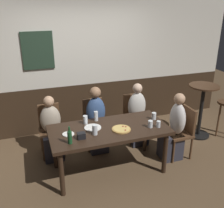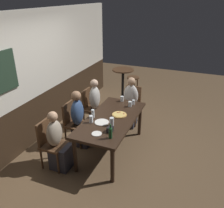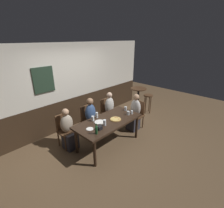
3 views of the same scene
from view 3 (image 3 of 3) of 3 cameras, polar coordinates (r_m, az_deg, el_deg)
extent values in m
plane|color=brown|center=(4.62, -1.17, -13.86)|extent=(12.00, 12.00, 0.00)
cube|color=#332316|center=(5.51, -13.59, -2.48)|extent=(6.40, 0.10, 0.95)
cube|color=beige|center=(5.12, -14.91, 10.86)|extent=(6.40, 0.10, 1.65)
cube|color=#233828|center=(4.71, -22.80, 7.75)|extent=(0.56, 0.03, 0.68)
cube|color=black|center=(4.24, -1.24, -6.03)|extent=(1.78, 0.85, 0.05)
cylinder|color=black|center=(3.78, -6.06, -16.83)|extent=(0.07, 0.07, 0.69)
cylinder|color=black|center=(4.77, 8.56, -7.94)|extent=(0.07, 0.07, 0.69)
cylinder|color=black|center=(4.23, -12.37, -12.49)|extent=(0.07, 0.07, 0.69)
cylinder|color=black|center=(5.13, 2.24, -5.36)|extent=(0.07, 0.07, 0.69)
cube|color=#513521|center=(5.34, -1.19, -3.15)|extent=(0.40, 0.40, 0.04)
cube|color=#513521|center=(5.37, -2.59, -0.31)|extent=(0.36, 0.04, 0.43)
cylinder|color=#513521|center=(5.45, 1.36, -5.25)|extent=(0.04, 0.04, 0.41)
cylinder|color=#513521|center=(5.23, -1.14, -6.50)|extent=(0.04, 0.04, 0.41)
cylinder|color=#513521|center=(5.66, -1.20, -4.16)|extent=(0.04, 0.04, 0.41)
cylinder|color=#513521|center=(5.45, -3.71, -5.31)|extent=(0.04, 0.04, 0.41)
cube|color=#513521|center=(5.22, 8.31, -4.05)|extent=(0.40, 0.40, 0.04)
cube|color=#513521|center=(5.26, 9.59, -1.11)|extent=(0.04, 0.36, 0.43)
cylinder|color=#513521|center=(5.11, 8.62, -7.50)|extent=(0.04, 0.04, 0.41)
cylinder|color=#513521|center=(5.29, 5.60, -6.30)|extent=(0.04, 0.04, 0.41)
cylinder|color=#513521|center=(5.37, 10.72, -6.14)|extent=(0.04, 0.04, 0.41)
cylinder|color=#513521|center=(5.53, 7.78, -5.04)|extent=(0.04, 0.04, 0.41)
cube|color=#513521|center=(4.50, -15.51, -9.29)|extent=(0.40, 0.40, 0.04)
cube|color=#513521|center=(4.52, -17.03, -5.86)|extent=(0.36, 0.04, 0.43)
cylinder|color=#513521|center=(4.57, -12.22, -11.77)|extent=(0.04, 0.04, 0.41)
cylinder|color=#513521|center=(4.43, -15.90, -13.40)|extent=(0.04, 0.04, 0.41)
cylinder|color=#513521|center=(4.81, -14.60, -10.10)|extent=(0.04, 0.04, 0.41)
cylinder|color=#513521|center=(4.68, -18.14, -11.56)|extent=(0.04, 0.04, 0.41)
cube|color=#513521|center=(4.88, -7.69, -6.00)|extent=(0.40, 0.40, 0.04)
cube|color=#513521|center=(4.90, -9.17, -2.87)|extent=(0.36, 0.04, 0.43)
cylinder|color=#513521|center=(4.97, -4.77, -8.28)|extent=(0.04, 0.04, 0.41)
cylinder|color=#513521|center=(4.78, -7.82, -9.74)|extent=(0.04, 0.04, 0.41)
cylinder|color=#513521|center=(5.19, -7.31, -6.94)|extent=(0.04, 0.04, 0.41)
cylinder|color=#513521|center=(5.02, -10.32, -8.26)|extent=(0.04, 0.04, 0.41)
cube|color=#2D2D38|center=(5.36, -0.18, -5.54)|extent=(0.32, 0.34, 0.45)
ellipsoid|color=beige|center=(5.20, -0.90, -0.43)|extent=(0.34, 0.22, 0.53)
sphere|color=#DBB293|center=(5.08, -0.93, 3.17)|extent=(0.17, 0.17, 0.17)
cube|color=#2D2D38|center=(5.22, 7.36, -6.54)|extent=(0.34, 0.32, 0.45)
ellipsoid|color=silver|center=(5.07, 8.23, -1.27)|extent=(0.22, 0.34, 0.54)
sphere|color=tan|center=(4.94, 8.45, 2.45)|extent=(0.18, 0.18, 0.18)
cube|color=#2D2D38|center=(4.51, -14.34, -12.16)|extent=(0.32, 0.34, 0.45)
ellipsoid|color=tan|center=(4.34, -15.57, -6.56)|extent=(0.34, 0.22, 0.48)
sphere|color=tan|center=(4.20, -16.02, -2.73)|extent=(0.18, 0.18, 0.18)
cube|color=#2D2D38|center=(4.89, -6.59, -8.63)|extent=(0.32, 0.34, 0.45)
ellipsoid|color=#334C7A|center=(4.72, -7.56, -3.09)|extent=(0.34, 0.22, 0.53)
sphere|color=#936B4C|center=(4.58, -7.78, 0.92)|extent=(0.19, 0.19, 0.19)
cylinder|color=tan|center=(4.26, 1.26, -5.34)|extent=(0.28, 0.28, 0.02)
cylinder|color=#DBB760|center=(4.26, 1.26, -5.19)|extent=(0.25, 0.25, 0.01)
cylinder|color=maroon|center=(4.31, 1.20, -4.71)|extent=(0.03, 0.03, 0.00)
cylinder|color=maroon|center=(4.32, 1.76, -4.67)|extent=(0.03, 0.03, 0.00)
cylinder|color=maroon|center=(4.23, 2.34, -5.28)|extent=(0.03, 0.03, 0.00)
cylinder|color=silver|center=(4.19, -6.72, -5.07)|extent=(0.07, 0.07, 0.14)
cylinder|color=#C6842D|center=(4.21, -6.69, -5.53)|extent=(0.06, 0.06, 0.06)
cylinder|color=silver|center=(4.78, 4.77, -1.60)|extent=(0.07, 0.07, 0.11)
cylinder|color=#331E14|center=(4.79, 4.76, -1.82)|extent=(0.06, 0.06, 0.07)
cylinder|color=silver|center=(3.97, -2.61, -6.52)|extent=(0.08, 0.08, 0.15)
cylinder|color=gold|center=(3.97, -2.61, -6.68)|extent=(0.07, 0.07, 0.12)
cylinder|color=silver|center=(4.51, 5.67, -3.16)|extent=(0.07, 0.07, 0.11)
cylinder|color=#331E14|center=(4.52, 5.66, -3.48)|extent=(0.06, 0.06, 0.05)
cylinder|color=silver|center=(4.34, -5.33, -3.88)|extent=(0.06, 0.06, 0.16)
cylinder|color=silver|center=(4.34, -5.32, -4.07)|extent=(0.06, 0.06, 0.13)
cylinder|color=silver|center=(4.58, 6.95, -2.87)|extent=(0.06, 0.06, 0.10)
cylinder|color=#C6842D|center=(4.59, 6.94, -3.19)|extent=(0.05, 0.05, 0.04)
cylinder|color=#194723|center=(3.65, -5.50, -9.10)|extent=(0.06, 0.06, 0.18)
cylinder|color=#194723|center=(3.58, -5.58, -7.39)|extent=(0.03, 0.03, 0.07)
cylinder|color=white|center=(4.14, -4.37, -6.30)|extent=(0.26, 0.26, 0.01)
cylinder|color=white|center=(3.87, -7.76, -8.64)|extent=(0.17, 0.17, 0.01)
cube|color=black|center=(3.82, -4.31, -8.28)|extent=(0.11, 0.09, 0.09)
cylinder|color=black|center=(6.27, 8.71, -3.62)|extent=(0.44, 0.44, 0.03)
cylinder|color=black|center=(6.06, 8.99, 0.73)|extent=(0.07, 0.07, 0.99)
cylinder|color=#472D1C|center=(5.90, 9.28, 5.34)|extent=(0.56, 0.56, 0.03)
cylinder|color=#513521|center=(6.29, 12.55, 2.95)|extent=(0.34, 0.34, 0.04)
cylinder|color=#513521|center=(6.52, 12.88, 0.23)|extent=(0.03, 0.03, 0.68)
cylinder|color=#513521|center=(6.48, 11.31, 0.22)|extent=(0.03, 0.03, 0.68)
cylinder|color=#513521|center=(6.31, 11.66, -0.41)|extent=(0.03, 0.03, 0.68)
cylinder|color=#513521|center=(6.36, 13.28, -0.39)|extent=(0.03, 0.03, 0.68)
camera|label=1|loc=(1.71, 67.95, 2.65)|focal=42.17mm
camera|label=2|loc=(1.50, -89.30, 5.88)|focal=38.14mm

